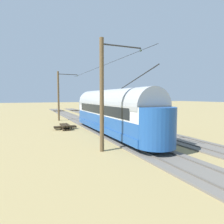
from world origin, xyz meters
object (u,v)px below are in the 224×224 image
vintage_streetcar (111,111)px  catenary_pole_mid_near (103,93)px  catenary_pole_foreground (59,95)px  spare_tie_stack (65,127)px  switch_stand (120,116)px

vintage_streetcar → catenary_pole_mid_near: catenary_pole_mid_near is taller
catenary_pole_foreground → catenary_pole_mid_near: (0.00, 18.50, 0.00)m
catenary_pole_mid_near → spare_tie_stack: size_ratio=3.08×
catenary_pole_foreground → switch_stand: (-8.43, 3.52, -3.17)m
switch_stand → catenary_pole_foreground: bearing=-22.7°
vintage_streetcar → spare_tie_stack: (3.53, -4.80, -1.99)m
catenary_pole_foreground → catenary_pole_mid_near: same height
catenary_pole_mid_near → switch_stand: bearing=-119.4°
catenary_pole_mid_near → spare_tie_stack: 10.64m
catenary_pole_foreground → switch_stand: size_ratio=5.98×
catenary_pole_foreground → spare_tie_stack: bearing=85.3°
vintage_streetcar → catenary_pole_foreground: bearing=-78.0°
vintage_streetcar → switch_stand: 11.39m
catenary_pole_foreground → vintage_streetcar: bearing=102.0°
catenary_pole_foreground → catenary_pole_mid_near: 18.50m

